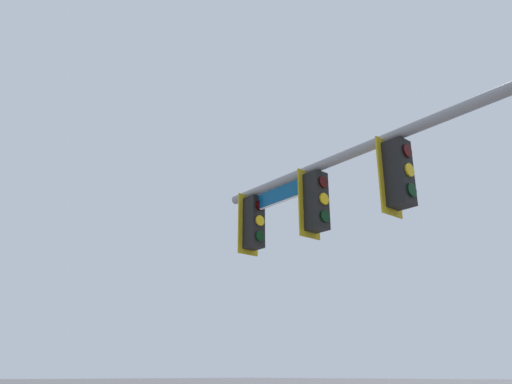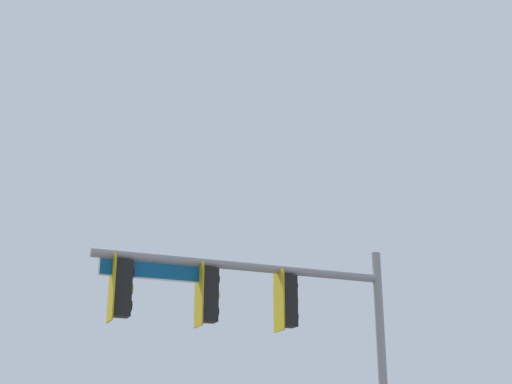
# 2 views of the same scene
# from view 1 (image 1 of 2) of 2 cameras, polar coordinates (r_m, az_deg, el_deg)

# --- Properties ---
(signal_pole_near) EXTENTS (6.58, 0.77, 5.94)m
(signal_pole_near) POSITION_cam_1_polar(r_m,az_deg,el_deg) (8.47, 12.70, -0.81)
(signal_pole_near) COLOR gray
(signal_pole_near) RESTS_ON ground_plane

